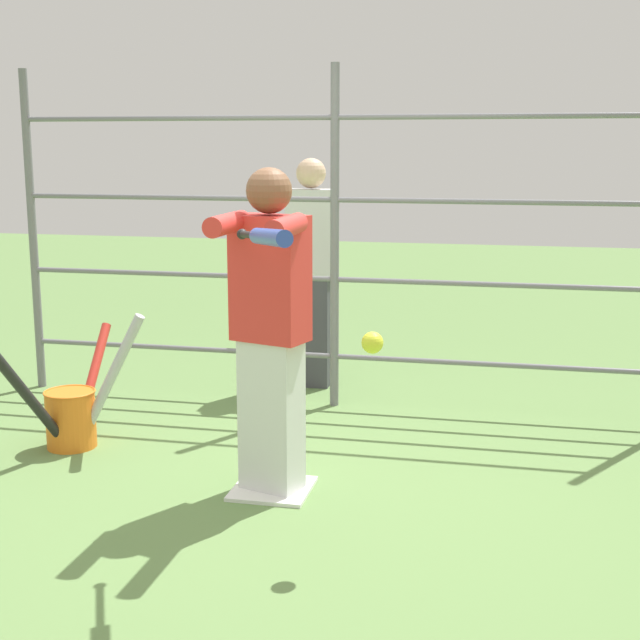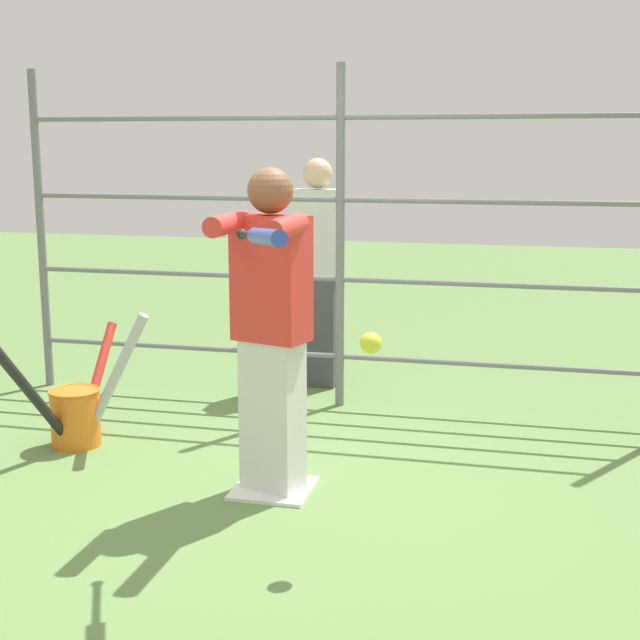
{
  "view_description": "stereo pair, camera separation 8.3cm",
  "coord_description": "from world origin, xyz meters",
  "px_view_note": "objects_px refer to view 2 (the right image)",
  "views": [
    {
      "loc": [
        -1.2,
        4.24,
        1.78
      ],
      "look_at": [
        -0.3,
        0.21,
        0.97
      ],
      "focal_mm": 50.0,
      "sensor_mm": 36.0,
      "label": 1
    },
    {
      "loc": [
        -1.28,
        4.22,
        1.78
      ],
      "look_at": [
        -0.3,
        0.21,
        0.97
      ],
      "focal_mm": 50.0,
      "sensor_mm": 36.0,
      "label": 2
    }
  ],
  "objects_px": {
    "baseball_bat_swinging": "(263,237)",
    "bat_bucket": "(77,410)",
    "softball_in_flight": "(371,343)",
    "bystander_behind_fence": "(318,270)",
    "batter": "(271,322)"
  },
  "relations": [
    {
      "from": "baseball_bat_swinging",
      "to": "bystander_behind_fence",
      "type": "bearing_deg",
      "value": -80.26
    },
    {
      "from": "batter",
      "to": "bystander_behind_fence",
      "type": "distance_m",
      "value": 2.11
    },
    {
      "from": "batter",
      "to": "bystander_behind_fence",
      "type": "relative_size",
      "value": 0.99
    },
    {
      "from": "batter",
      "to": "softball_in_flight",
      "type": "relative_size",
      "value": 17.43
    },
    {
      "from": "baseball_bat_swinging",
      "to": "bat_bucket",
      "type": "relative_size",
      "value": 0.63
    },
    {
      "from": "baseball_bat_swinging",
      "to": "bat_bucket",
      "type": "distance_m",
      "value": 2.36
    },
    {
      "from": "bystander_behind_fence",
      "to": "batter",
      "type": "bearing_deg",
      "value": 97.43
    },
    {
      "from": "batter",
      "to": "baseball_bat_swinging",
      "type": "bearing_deg",
      "value": 105.21
    },
    {
      "from": "bystander_behind_fence",
      "to": "bat_bucket",
      "type": "bearing_deg",
      "value": 57.34
    },
    {
      "from": "softball_in_flight",
      "to": "bystander_behind_fence",
      "type": "bearing_deg",
      "value": -71.3
    },
    {
      "from": "softball_in_flight",
      "to": "bystander_behind_fence",
      "type": "xyz_separation_m",
      "value": [
        0.88,
        -2.59,
        -0.06
      ]
    },
    {
      "from": "bystander_behind_fence",
      "to": "softball_in_flight",
      "type": "bearing_deg",
      "value": 108.7
    },
    {
      "from": "baseball_bat_swinging",
      "to": "bystander_behind_fence",
      "type": "xyz_separation_m",
      "value": [
        0.51,
        -2.95,
        -0.55
      ]
    },
    {
      "from": "batter",
      "to": "softball_in_flight",
      "type": "height_order",
      "value": "batter"
    },
    {
      "from": "baseball_bat_swinging",
      "to": "softball_in_flight",
      "type": "xyz_separation_m",
      "value": [
        -0.37,
        -0.35,
        -0.49
      ]
    }
  ]
}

